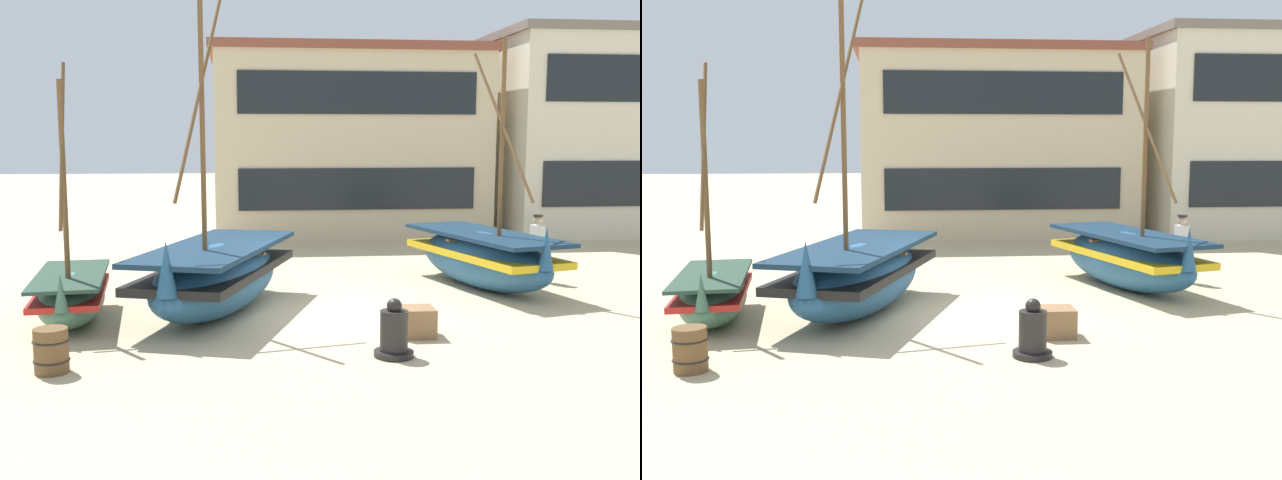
# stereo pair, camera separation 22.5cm
# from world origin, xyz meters

# --- Properties ---
(ground_plane) EXTENTS (120.00, 120.00, 0.00)m
(ground_plane) POSITION_xyz_m (0.00, 0.00, 0.00)
(ground_plane) COLOR #CCB78E
(fishing_boat_near_left) EXTENTS (2.89, 5.10, 5.82)m
(fishing_boat_near_left) POSITION_xyz_m (4.11, 2.36, 0.74)
(fishing_boat_near_left) COLOR #23517A
(fishing_boat_near_left) RESTS_ON ground
(fishing_boat_centre_large) EXTENTS (3.52, 5.60, 6.83)m
(fishing_boat_centre_large) POSITION_xyz_m (-2.20, 0.43, 0.78)
(fishing_boat_centre_large) COLOR #23517A
(fishing_boat_centre_large) RESTS_ON ground
(fishing_boat_far_right) EXTENTS (1.64, 3.57, 5.03)m
(fishing_boat_far_right) POSITION_xyz_m (-5.01, -0.07, 0.55)
(fishing_boat_far_right) COLOR #427056
(fishing_boat_far_right) RESTS_ON ground
(fisherman_by_hull) EXTENTS (0.27, 0.39, 1.68)m
(fisherman_by_hull) POSITION_xyz_m (5.67, 2.95, 0.83)
(fisherman_by_hull) COLOR #33333D
(fisherman_by_hull) RESTS_ON ground
(capstan_winch) EXTENTS (0.66, 0.66, 0.98)m
(capstan_winch) POSITION_xyz_m (0.77, -3.09, 0.39)
(capstan_winch) COLOR black
(capstan_winch) RESTS_ON ground
(wooden_barrel) EXTENTS (0.56, 0.56, 0.70)m
(wooden_barrel) POSITION_xyz_m (-4.64, -3.34, 0.35)
(wooden_barrel) COLOR brown
(wooden_barrel) RESTS_ON ground
(cargo_crate) EXTENTS (0.65, 0.65, 0.53)m
(cargo_crate) POSITION_xyz_m (1.45, -1.84, 0.26)
(cargo_crate) COLOR olive
(cargo_crate) RESTS_ON ground
(harbor_building_main) EXTENTS (10.21, 6.29, 6.85)m
(harbor_building_main) POSITION_xyz_m (2.43, 13.91, 3.44)
(harbor_building_main) COLOR beige
(harbor_building_main) RESTS_ON ground
(harbor_building_annex) EXTENTS (8.15, 5.75, 7.49)m
(harbor_building_annex) POSITION_xyz_m (12.02, 12.79, 3.76)
(harbor_building_annex) COLOR beige
(harbor_building_annex) RESTS_ON ground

